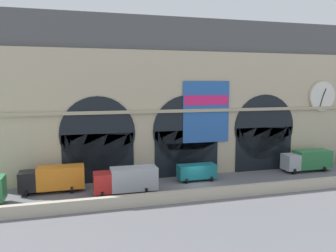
{
  "coord_description": "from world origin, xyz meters",
  "views": [
    {
      "loc": [
        -14.94,
        -39.3,
        13.0
      ],
      "look_at": [
        -2.74,
        5.0,
        7.24
      ],
      "focal_mm": 35.91,
      "sensor_mm": 36.0,
      "label": 1
    }
  ],
  "objects_px": {
    "box_truck_west": "(53,178)",
    "box_truck_midwest": "(127,180)",
    "box_truck_east": "(307,160)",
    "van_center": "(197,171)"
  },
  "relations": [
    {
      "from": "box_truck_west",
      "to": "box_truck_midwest",
      "type": "height_order",
      "value": "same"
    },
    {
      "from": "box_truck_midwest",
      "to": "box_truck_east",
      "type": "bearing_deg",
      "value": 6.55
    },
    {
      "from": "box_truck_west",
      "to": "box_truck_midwest",
      "type": "distance_m",
      "value": 8.96
    },
    {
      "from": "box_truck_west",
      "to": "van_center",
      "type": "relative_size",
      "value": 1.44
    },
    {
      "from": "box_truck_east",
      "to": "box_truck_west",
      "type": "bearing_deg",
      "value": -179.59
    },
    {
      "from": "box_truck_midwest",
      "to": "box_truck_east",
      "type": "relative_size",
      "value": 1.0
    },
    {
      "from": "van_center",
      "to": "box_truck_midwest",
      "type": "bearing_deg",
      "value": -163.72
    },
    {
      "from": "box_truck_midwest",
      "to": "van_center",
      "type": "relative_size",
      "value": 1.44
    },
    {
      "from": "box_truck_west",
      "to": "van_center",
      "type": "xyz_separation_m",
      "value": [
        18.42,
        -0.01,
        -0.45
      ]
    },
    {
      "from": "box_truck_midwest",
      "to": "van_center",
      "type": "distance_m",
      "value": 10.38
    }
  ]
}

